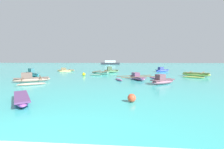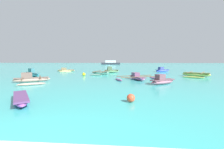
# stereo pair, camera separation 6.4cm
# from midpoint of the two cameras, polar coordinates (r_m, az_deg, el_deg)

# --- Properties ---
(moored_boat_0) EXTENTS (4.29, 5.00, 0.55)m
(moored_boat_0) POSITION_cam_midpoint_polar(r_m,az_deg,el_deg) (21.38, 29.47, 0.03)
(moored_boat_0) COLOR #C6CB5D
(moored_boat_0) RESTS_ON ground_plane
(moored_boat_1) EXTENTS (4.06, 4.77, 0.89)m
(moored_boat_1) POSITION_cam_midpoint_polar(r_m,az_deg,el_deg) (15.71, -28.33, -1.51)
(moored_boat_1) COLOR tan
(moored_boat_1) RESTS_ON ground_plane
(moored_boat_2) EXTENTS (2.96, 2.30, 0.86)m
(moored_boat_2) POSITION_cam_midpoint_polar(r_m,az_deg,el_deg) (27.52, 18.64, 1.57)
(moored_boat_2) COLOR #5164EA
(moored_boat_2) RESTS_ON ground_plane
(moored_boat_3) EXTENTS (2.48, 2.04, 0.85)m
(moored_boat_3) POSITION_cam_midpoint_polar(r_m,az_deg,el_deg) (13.27, 18.72, -2.24)
(moored_boat_3) COLOR #B0687C
(moored_boat_3) RESTS_ON ground_plane
(moored_boat_4) EXTENTS (3.33, 2.75, 0.99)m
(moored_boat_4) POSITION_cam_midpoint_polar(r_m,az_deg,el_deg) (21.40, -27.93, 0.34)
(moored_boat_4) COLOR #46AABA
(moored_boat_4) RESTS_ON ground_plane
(moored_boat_5) EXTENTS (4.64, 3.28, 0.73)m
(moored_boat_5) POSITION_cam_midpoint_polar(r_m,az_deg,el_deg) (15.71, 9.58, -1.10)
(moored_boat_5) COLOR #B66EA9
(moored_boat_5) RESTS_ON ground_plane
(moored_boat_6) EXTENTS (2.59, 1.46, 0.99)m
(moored_boat_6) POSITION_cam_midpoint_polar(r_m,az_deg,el_deg) (24.63, -0.25, 1.54)
(moored_boat_6) COLOR #709967
(moored_boat_6) RESTS_ON ground_plane
(moored_boat_7) EXTENTS (2.24, 2.66, 0.33)m
(moored_boat_7) POSITION_cam_midpoint_polar(r_m,az_deg,el_deg) (8.42, -31.23, -7.78)
(moored_boat_7) COLOR purple
(moored_boat_7) RESTS_ON ground_plane
(moored_boat_8) EXTENTS (2.46, 4.37, 0.47)m
(moored_boat_8) POSITION_cam_midpoint_polar(r_m,az_deg,el_deg) (21.56, -4.33, 0.65)
(moored_boat_8) COLOR #6EA18E
(moored_boat_8) RESTS_ON ground_plane
(moored_boat_9) EXTENTS (3.10, 4.12, 0.69)m
(moored_boat_9) POSITION_cam_midpoint_polar(r_m,az_deg,el_deg) (28.62, -17.12, 1.59)
(moored_boat_9) COLOR #E7BF7B
(moored_boat_9) RESTS_ON ground_plane
(mooring_buoy_0) EXTENTS (0.40, 0.40, 0.40)m
(mooring_buoy_0) POSITION_cam_midpoint_polar(r_m,az_deg,el_deg) (7.30, 7.43, -8.87)
(mooring_buoy_0) COLOR #E54C2D
(mooring_buoy_0) RESTS_ON ground_plane
(mooring_buoy_1) EXTENTS (0.41, 0.41, 0.41)m
(mooring_buoy_1) POSITION_cam_midpoint_polar(r_m,az_deg,el_deg) (19.87, -10.56, 0.12)
(mooring_buoy_1) COLOR yellow
(mooring_buoy_1) RESTS_ON ground_plane
(distant_ferry) EXTENTS (9.17, 2.02, 2.02)m
(distant_ferry) POSITION_cam_midpoint_polar(r_m,az_deg,el_deg) (73.89, -0.48, 4.46)
(distant_ferry) COLOR #2D333D
(distant_ferry) RESTS_ON ground_plane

